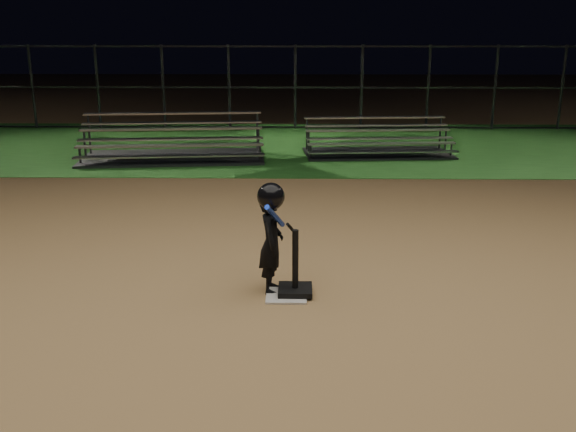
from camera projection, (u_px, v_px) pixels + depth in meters
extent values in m
plane|color=#AA804D|center=(286.00, 297.00, 7.13)|extent=(80.00, 80.00, 0.00)
cube|color=#20571C|center=(294.00, 145.00, 16.74)|extent=(60.00, 8.00, 0.01)
cube|color=beige|center=(286.00, 296.00, 7.13)|extent=(0.45, 0.45, 0.02)
cube|color=black|center=(295.00, 290.00, 7.18)|extent=(0.38, 0.38, 0.06)
cylinder|color=black|center=(295.00, 259.00, 7.08)|extent=(0.07, 0.07, 0.67)
imported|color=black|center=(271.00, 244.00, 7.14)|extent=(0.28, 0.42, 1.13)
sphere|color=black|center=(271.00, 196.00, 6.99)|extent=(0.31, 0.31, 0.31)
cylinder|color=blue|center=(275.00, 216.00, 6.90)|extent=(0.21, 0.48, 0.37)
cylinder|color=black|center=(290.00, 227.00, 7.06)|extent=(0.09, 0.19, 0.14)
cube|color=#A3A3A8|center=(171.00, 146.00, 14.26)|extent=(4.15, 0.71, 0.04)
cube|color=#A3A3A8|center=(170.00, 156.00, 14.04)|extent=(4.15, 0.71, 0.03)
cube|color=#A3A3A8|center=(172.00, 129.00, 14.73)|extent=(4.15, 0.71, 0.04)
cube|color=#A3A3A8|center=(171.00, 139.00, 14.50)|extent=(4.15, 0.71, 0.03)
cube|color=#A3A3A8|center=(173.00, 113.00, 15.20)|extent=(4.15, 0.71, 0.04)
cube|color=#A3A3A8|center=(173.00, 123.00, 14.97)|extent=(4.15, 0.71, 0.03)
cube|color=#38383D|center=(173.00, 158.00, 14.92)|extent=(4.35, 2.47, 0.06)
cube|color=silver|center=(382.00, 144.00, 14.92)|extent=(3.48, 0.49, 0.03)
cube|color=silver|center=(384.00, 152.00, 14.73)|extent=(3.48, 0.49, 0.03)
cube|color=silver|center=(378.00, 130.00, 15.31)|extent=(3.48, 0.49, 0.03)
cube|color=silver|center=(380.00, 138.00, 15.12)|extent=(3.48, 0.49, 0.03)
cube|color=silver|center=(375.00, 117.00, 15.71)|extent=(3.48, 0.49, 0.03)
cube|color=silver|center=(376.00, 125.00, 15.52)|extent=(3.48, 0.49, 0.03)
cube|color=#38383D|center=(377.00, 153.00, 15.47)|extent=(3.60, 1.97, 0.05)
cube|color=#38383D|center=(295.00, 127.00, 19.62)|extent=(20.00, 0.05, 0.05)
cube|color=#38383D|center=(295.00, 87.00, 19.28)|extent=(20.00, 0.05, 0.05)
cube|color=#38383D|center=(295.00, 46.00, 18.95)|extent=(20.00, 0.05, 0.05)
cylinder|color=#38383D|center=(131.00, 87.00, 19.37)|extent=(0.08, 0.08, 2.50)
cylinder|color=#38383D|center=(295.00, 87.00, 19.28)|extent=(0.08, 0.08, 2.50)
cylinder|color=#38383D|center=(462.00, 88.00, 19.20)|extent=(0.08, 0.08, 2.50)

